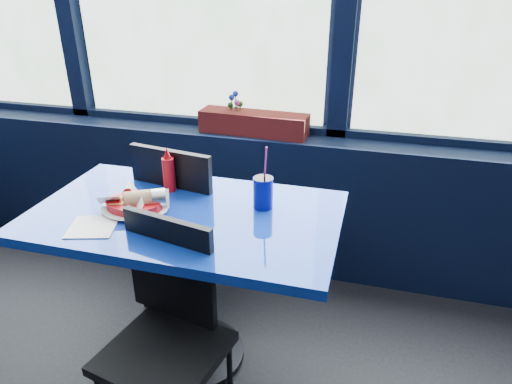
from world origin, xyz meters
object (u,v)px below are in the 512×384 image
(chair_near_front, at_px, (167,321))
(ketchup_bottle, at_px, (169,172))
(near_table, at_px, (188,251))
(food_basket, at_px, (136,203))
(chair_near_back, at_px, (182,218))
(soda_cup, at_px, (263,192))
(flower_vase, at_px, (235,119))
(planter_box, at_px, (254,123))

(chair_near_front, bearing_deg, ketchup_bottle, 123.10)
(near_table, height_order, ketchup_bottle, ketchup_bottle)
(chair_near_front, height_order, food_basket, chair_near_front)
(chair_near_back, xyz_separation_m, soda_cup, (0.45, -0.20, 0.29))
(food_basket, bearing_deg, chair_near_back, 83.67)
(near_table, relative_size, food_basket, 4.77)
(chair_near_front, xyz_separation_m, flower_vase, (-0.12, 1.19, 0.38))
(planter_box, bearing_deg, chair_near_back, -108.67)
(chair_near_front, relative_size, food_basket, 3.34)
(flower_vase, height_order, food_basket, flower_vase)
(food_basket, height_order, soda_cup, soda_cup)
(flower_vase, bearing_deg, ketchup_bottle, -95.59)
(chair_near_back, height_order, food_basket, chair_near_back)
(planter_box, distance_m, ketchup_bottle, 0.71)
(near_table, height_order, soda_cup, soda_cup)
(chair_near_front, relative_size, planter_box, 1.42)
(chair_near_back, bearing_deg, chair_near_front, 118.26)
(planter_box, bearing_deg, food_basket, -101.54)
(soda_cup, bearing_deg, food_basket, -161.23)
(chair_near_front, bearing_deg, flower_vase, 107.47)
(chair_near_back, distance_m, flower_vase, 0.65)
(flower_vase, relative_size, food_basket, 0.88)
(food_basket, bearing_deg, flower_vase, 79.33)
(chair_near_back, height_order, soda_cup, soda_cup)
(ketchup_bottle, bearing_deg, chair_near_back, 100.87)
(flower_vase, bearing_deg, food_basket, -97.42)
(flower_vase, relative_size, soda_cup, 0.82)
(near_table, distance_m, flower_vase, 0.92)
(near_table, xyz_separation_m, chair_near_front, (0.05, -0.32, -0.09))
(planter_box, xyz_separation_m, soda_cup, (0.24, -0.73, -0.04))
(near_table, xyz_separation_m, flower_vase, (-0.07, 0.87, 0.30))
(chair_near_back, bearing_deg, food_basket, 96.28)
(near_table, relative_size, chair_near_front, 1.43)
(chair_near_front, distance_m, ketchup_bottle, 0.63)
(near_table, height_order, chair_near_back, chair_near_back)
(near_table, distance_m, chair_near_front, 0.33)
(ketchup_bottle, bearing_deg, soda_cup, -6.05)
(chair_near_back, xyz_separation_m, food_basket, (-0.02, -0.36, 0.25))
(chair_near_front, xyz_separation_m, soda_cup, (0.23, 0.44, 0.33))
(flower_vase, bearing_deg, chair_near_front, -84.26)
(chair_near_front, distance_m, planter_box, 1.23)
(planter_box, height_order, flower_vase, flower_vase)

